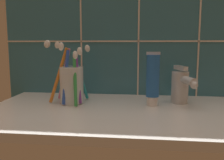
% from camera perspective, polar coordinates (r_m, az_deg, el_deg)
% --- Properties ---
extents(sink_counter, '(0.76, 0.40, 0.02)m').
position_cam_1_polar(sink_counter, '(0.66, 3.99, -7.61)').
color(sink_counter, silver).
rests_on(sink_counter, ground).
extents(tile_wall_backsplash, '(0.86, 0.02, 0.52)m').
position_cam_1_polar(tile_wall_backsplash, '(0.84, 4.82, 13.11)').
color(tile_wall_backsplash, '#336B7F').
rests_on(tile_wall_backsplash, ground).
extents(toothbrush_cup, '(0.12, 0.14, 0.18)m').
position_cam_1_polar(toothbrush_cup, '(0.72, -9.29, -0.51)').
color(toothbrush_cup, silver).
rests_on(toothbrush_cup, sink_counter).
extents(toothpaste_tube, '(0.04, 0.04, 0.15)m').
position_cam_1_polar(toothpaste_tube, '(0.69, 9.30, 0.19)').
color(toothpaste_tube, white).
rests_on(toothpaste_tube, sink_counter).
extents(sink_faucet, '(0.06, 0.11, 0.11)m').
position_cam_1_polar(sink_faucet, '(0.73, 15.53, -1.24)').
color(sink_faucet, silver).
rests_on(sink_faucet, sink_counter).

